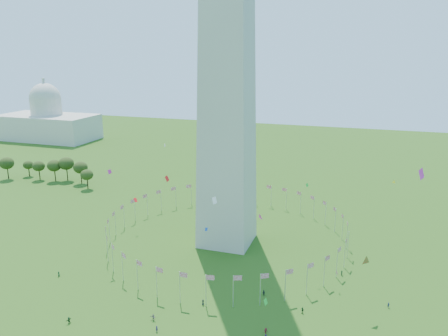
{
  "coord_description": "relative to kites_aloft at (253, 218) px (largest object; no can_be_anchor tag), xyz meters",
  "views": [
    {
      "loc": [
        42.1,
        -82.05,
        63.61
      ],
      "look_at": [
        3.82,
        35.0,
        30.36
      ],
      "focal_mm": 35.0,
      "sensor_mm": 36.0,
      "label": 1
    }
  ],
  "objects": [
    {
      "name": "tree_line_west",
      "position": [
        -120.47,
        66.63,
        -14.77
      ],
      "size": [
        54.95,
        15.54,
        11.79
      ],
      "color": "#354B19",
      "rests_on": "ground"
    },
    {
      "name": "capitol_building",
      "position": [
        -195.6,
        155.61,
        2.94
      ],
      "size": [
        70.0,
        35.0,
        46.0
      ],
      "primitive_type": null,
      "color": "beige",
      "rests_on": "ground"
    },
    {
      "name": "flag_ring",
      "position": [
        -15.6,
        25.61,
        -15.56
      ],
      "size": [
        80.24,
        80.24,
        9.0
      ],
      "color": "silver",
      "rests_on": "ground"
    },
    {
      "name": "ground",
      "position": [
        -15.6,
        -24.39,
        -20.06
      ],
      "size": [
        600.0,
        600.0,
        0.0
      ],
      "primitive_type": "plane",
      "color": "#234A11",
      "rests_on": "ground"
    },
    {
      "name": "kites_aloft",
      "position": [
        0.0,
        0.0,
        0.0
      ],
      "size": [
        87.21,
        71.78,
        40.85
      ],
      "color": "#CC2699",
      "rests_on": "ground"
    }
  ]
}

